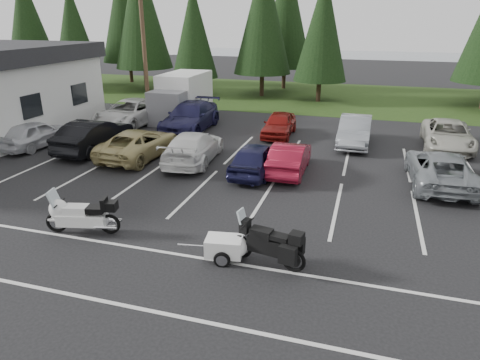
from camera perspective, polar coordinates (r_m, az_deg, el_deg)
name	(u,v)px	position (r m, az deg, el deg)	size (l,w,h in m)	color
ground	(242,209)	(15.17, 0.28, -3.90)	(120.00, 120.00, 0.00)	black
grass_strip	(321,96)	(37.95, 10.79, 10.90)	(80.00, 16.00, 0.01)	#1F3711
lake_water	(373,63)	(68.51, 17.32, 14.67)	(70.00, 50.00, 0.02)	gray
utility_pole	(144,45)	(28.83, -12.69, 17.11)	(1.60, 0.26, 9.00)	#473321
box_truck	(179,97)	(28.75, -8.13, 10.86)	(2.40, 5.60, 2.90)	silver
stall_markings	(256,189)	(16.94, 2.20, -1.17)	(32.00, 16.00, 0.01)	silver
conifer_0	(27,19)	(47.88, -26.55, 18.70)	(4.58, 4.58, 10.66)	#332316
conifer_1	(73,29)	(43.07, -21.36, 18.27)	(3.96, 3.96, 9.22)	#332316
conifer_2	(141,10)	(41.14, -13.10, 21.23)	(5.10, 5.10, 11.89)	#332316
conifer_3	(194,31)	(37.50, -6.20, 19.12)	(3.87, 3.87, 9.02)	#332316
conifer_4	(263,15)	(37.19, 3.09, 21.13)	(4.80, 4.80, 11.17)	#332316
conifer_5	(323,27)	(35.03, 10.96, 19.35)	(4.14, 4.14, 9.63)	#332316
conifer_back_a	(125,8)	(46.78, -15.04, 21.26)	(5.28, 5.28, 12.30)	#332316
conifer_back_b	(286,12)	(41.47, 6.17, 21.36)	(4.97, 4.97, 11.58)	#332316
car_near_0	(36,134)	(24.66, -25.54, 5.57)	(1.66, 4.11, 1.40)	silver
car_near_1	(94,135)	(22.82, -18.85, 5.65)	(1.68, 4.83, 1.59)	black
car_near_2	(139,143)	(21.17, -13.32, 4.77)	(2.28, 4.94, 1.37)	tan
car_near_3	(193,147)	(20.04, -6.24, 4.39)	(1.99, 4.89, 1.42)	silver
car_near_4	(255,158)	(18.41, 2.08, 2.93)	(1.63, 4.04, 1.38)	#18183C
car_near_5	(290,158)	(18.67, 6.65, 2.98)	(1.41, 4.03, 1.33)	maroon
car_near_6	(440,168)	(18.90, 25.13, 1.40)	(2.30, 4.98, 1.39)	gray
car_far_0	(130,113)	(27.74, -14.44, 8.66)	(2.63, 5.71, 1.59)	silver
car_far_1	(190,117)	(25.80, -6.66, 8.36)	(2.30, 5.66, 1.64)	#1B1A42
car_far_2	(279,124)	(24.56, 5.24, 7.40)	(1.58, 3.92, 1.34)	maroon
car_far_3	(355,131)	(23.49, 15.06, 6.34)	(1.58, 4.53, 1.49)	gray
car_far_4	(448,135)	(24.54, 25.95, 5.43)	(2.31, 5.00, 1.39)	#B6B4A7
touring_motorcycle	(81,212)	(14.13, -20.39, -4.01)	(2.62, 0.81, 1.45)	white
cargo_trailer	(224,248)	(12.05, -2.11, -9.11)	(1.47, 0.83, 0.68)	white
adventure_motorcycle	(267,240)	(11.63, 3.58, -7.97)	(2.49, 0.87, 1.51)	black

